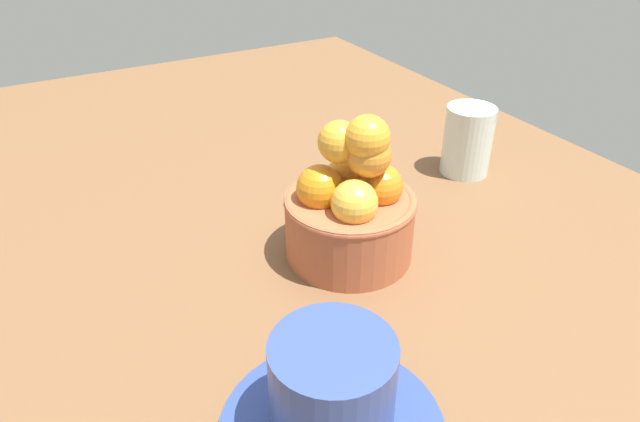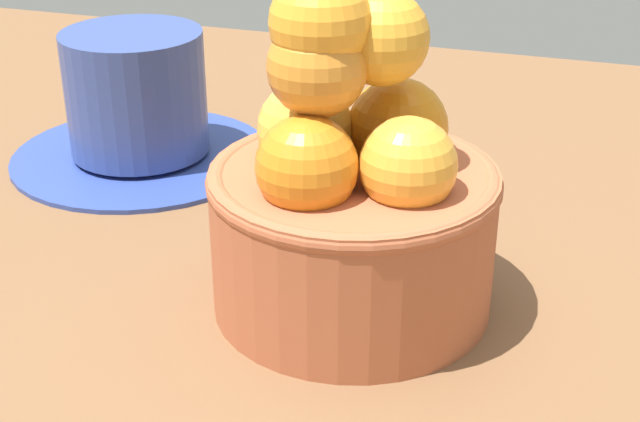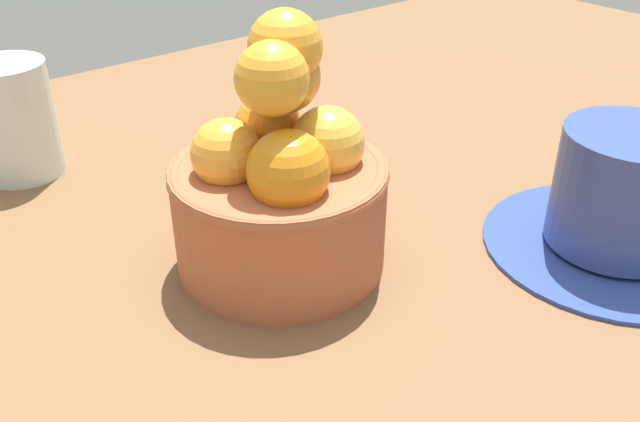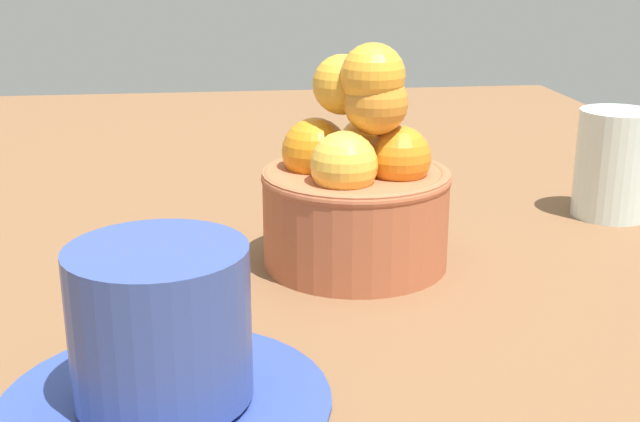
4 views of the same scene
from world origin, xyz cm
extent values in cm
cube|color=brown|center=(0.00, 0.00, -1.98)|extent=(151.13, 86.93, 3.97)
cylinder|color=#AD5938|center=(0.00, 0.00, 3.47)|extent=(13.24, 13.24, 6.93)
torus|color=#AD5938|center=(0.00, 0.00, 6.53)|extent=(13.44, 13.44, 1.00)
sphere|color=gold|center=(-2.76, 1.30, 8.13)|extent=(4.54, 4.54, 4.54)
sphere|color=orange|center=(-1.30, -2.76, 8.13)|extent=(4.44, 4.44, 4.44)
sphere|color=gold|center=(2.76, -1.30, 8.13)|extent=(4.24, 4.24, 4.24)
sphere|color=orange|center=(1.30, 2.76, 8.13)|extent=(4.76, 4.76, 4.76)
sphere|color=orange|center=(-1.38, -1.05, 11.99)|extent=(4.35, 4.35, 4.35)
sphere|color=gold|center=(0.87, 0.90, 12.90)|extent=(4.16, 4.16, 4.16)
sphere|color=orange|center=(-1.33, -0.80, 13.81)|extent=(4.36, 4.36, 4.36)
cylinder|color=#2D4393|center=(-18.06, 12.67, 0.30)|extent=(16.81, 16.81, 0.60)
cylinder|color=#33478C|center=(-18.06, 12.67, 4.50)|extent=(8.89, 8.89, 7.80)
camera|label=1|loc=(-41.42, 26.83, 35.81)|focal=32.03mm
camera|label=2|loc=(10.28, -36.28, 23.80)|focal=51.42mm
camera|label=3|loc=(21.78, 30.58, 25.87)|focal=39.15mm
camera|label=4|loc=(-55.69, 9.51, 22.11)|focal=46.70mm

